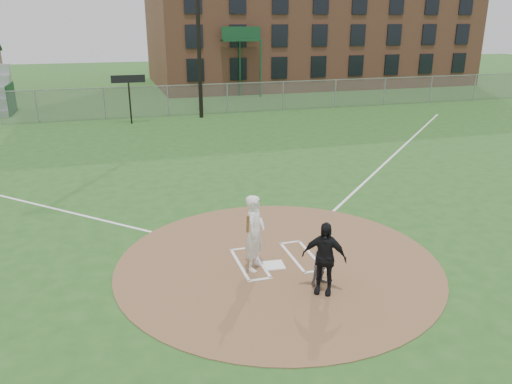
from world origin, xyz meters
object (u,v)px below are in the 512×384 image
object	(u,v)px
home_plate	(274,265)
catcher	(323,263)
batter_at_plate	(255,233)
umpire	(324,258)

from	to	relation	value
home_plate	catcher	distance (m)	1.53
batter_at_plate	umpire	bearing A→B (deg)	-53.28
home_plate	umpire	world-z (taller)	umpire
catcher	umpire	xyz separation A→B (m)	(-0.14, -0.35, 0.33)
home_plate	catcher	world-z (taller)	catcher
catcher	batter_at_plate	xyz separation A→B (m)	(-1.31, 1.21, 0.44)
catcher	umpire	world-z (taller)	umpire
umpire	batter_at_plate	distance (m)	1.95
umpire	batter_at_plate	xyz separation A→B (m)	(-1.17, 1.56, 0.11)
batter_at_plate	home_plate	bearing A→B (deg)	-2.15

